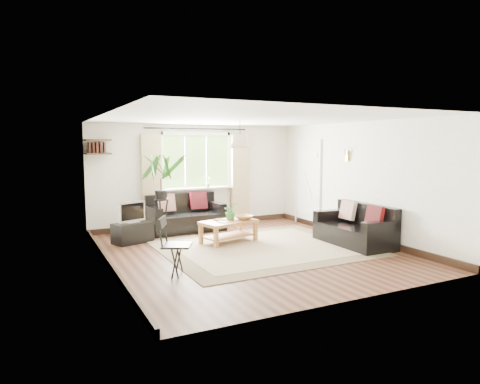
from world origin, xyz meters
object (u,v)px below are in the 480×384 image
sofa_right (354,226)px  folding_chair (177,246)px  palm_stand (161,196)px  sofa_back (186,214)px  tv_stand (133,233)px  coffee_table (229,232)px

sofa_right → folding_chair: 3.68m
palm_stand → sofa_back: bearing=28.3°
sofa_right → tv_stand: size_ratio=2.14×
coffee_table → tv_stand: (-1.70, 0.86, -0.02)m
sofa_back → folding_chair: (-1.19, -3.04, 0.04)m
sofa_right → palm_stand: 3.96m
sofa_right → palm_stand: (-3.13, 2.38, 0.49)m
sofa_right → coffee_table: size_ratio=1.47×
tv_stand → folding_chair: size_ratio=0.85×
tv_stand → folding_chair: bearing=-107.8°
coffee_table → sofa_right: bearing=-30.6°
sofa_back → folding_chair: size_ratio=1.91×
palm_stand → folding_chair: size_ratio=1.99×
sofa_back → coffee_table: bearing=-78.5°
sofa_right → folding_chair: folding_chair is taller
coffee_table → folding_chair: bearing=-135.2°
sofa_back → coffee_table: size_ratio=1.53×
sofa_back → folding_chair: 3.26m
tv_stand → sofa_back: bearing=4.4°
sofa_right → palm_stand: size_ratio=0.92×
sofa_right → tv_stand: bearing=-118.4°
sofa_back → coffee_table: sofa_back is taller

